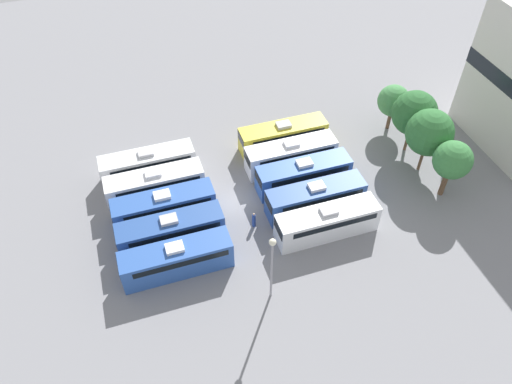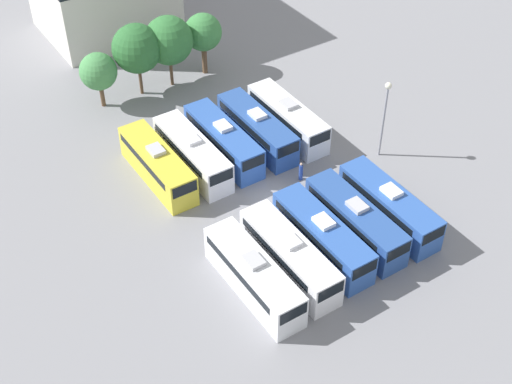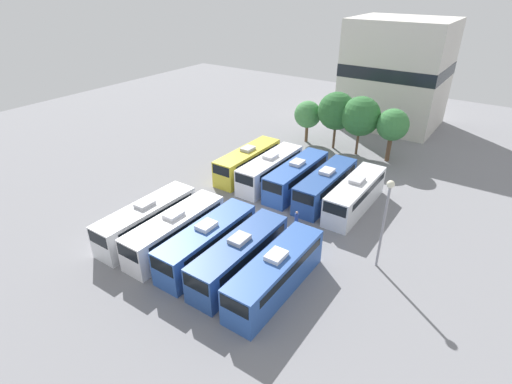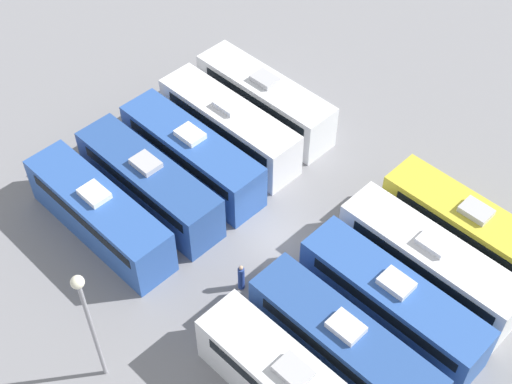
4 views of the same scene
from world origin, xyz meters
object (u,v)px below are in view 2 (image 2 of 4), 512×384
at_px(bus_0, 253,275).
at_px(worker_person, 301,172).
at_px(bus_6, 192,153).
at_px(bus_9, 287,118).
at_px(tree_0, 98,72).
at_px(bus_8, 257,128).
at_px(light_pole, 385,107).
at_px(tree_1, 137,49).
at_px(bus_4, 389,205).
at_px(tree_3, 203,33).
at_px(bus_2, 322,236).
at_px(bus_3, 355,220).
at_px(tree_2, 169,40).
at_px(bus_7, 223,140).
at_px(bus_5, 157,164).
at_px(bus_1, 289,255).

relative_size(bus_0, worker_person, 5.54).
xyz_separation_m(bus_0, worker_person, (10.56, 8.57, -0.83)).
bearing_deg(bus_6, bus_9, -1.03).
relative_size(worker_person, tree_0, 0.31).
height_order(bus_8, tree_0, tree_0).
distance_m(light_pole, tree_1, 25.39).
height_order(bus_4, tree_3, tree_3).
distance_m(worker_person, tree_1, 21.46).
bearing_deg(worker_person, bus_6, 137.15).
xyz_separation_m(tree_0, tree_3, (11.78, -0.13, 0.81)).
height_order(bus_0, light_pole, light_pole).
height_order(worker_person, light_pole, light_pole).
relative_size(bus_2, bus_3, 1.00).
bearing_deg(bus_6, bus_3, -65.75).
distance_m(bus_2, bus_6, 15.12).
relative_size(worker_person, tree_2, 0.24).
height_order(bus_8, tree_1, tree_1).
xyz_separation_m(bus_7, tree_0, (-6.01, 13.53, 2.28)).
relative_size(worker_person, tree_1, 0.24).
height_order(bus_0, tree_3, tree_3).
bearing_deg(bus_6, bus_5, 174.61).
bearing_deg(bus_9, bus_1, -124.64).
bearing_deg(tree_0, bus_2, -78.05).
bearing_deg(tree_1, tree_2, -4.02).
bearing_deg(tree_2, bus_6, -110.49).
distance_m(bus_8, light_pole, 12.00).
bearing_deg(bus_8, bus_4, -78.05).
bearing_deg(bus_8, light_pole, -42.59).
bearing_deg(bus_0, tree_2, 73.66).
height_order(worker_person, tree_2, tree_2).
bearing_deg(bus_2, bus_8, 76.38).
height_order(bus_4, worker_person, bus_4).
bearing_deg(bus_4, bus_3, 177.43).
distance_m(bus_0, bus_7, 16.79).
distance_m(bus_2, bus_4, 6.73).
distance_m(bus_4, tree_0, 31.37).
bearing_deg(bus_4, worker_person, 109.30).
relative_size(bus_3, worker_person, 5.54).
xyz_separation_m(bus_7, tree_2, (1.67, 13.20, 3.51)).
distance_m(bus_4, tree_1, 29.93).
relative_size(bus_1, bus_3, 1.00).
bearing_deg(tree_3, bus_3, -94.96).
bearing_deg(tree_2, bus_3, -86.64).
xyz_separation_m(bus_0, bus_5, (0.06, 15.54, 0.00)).
height_order(bus_9, tree_2, tree_2).
height_order(bus_3, worker_person, bus_3).
distance_m(bus_2, bus_3, 3.31).
height_order(light_pole, tree_1, light_pole).
distance_m(tree_0, tree_1, 4.44).
bearing_deg(tree_1, light_pole, -57.19).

